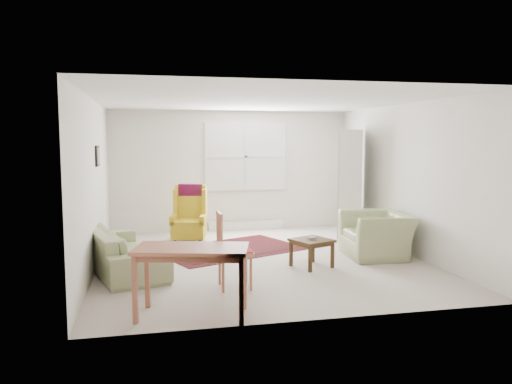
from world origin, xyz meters
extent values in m
cube|color=#B9AB9E|center=(0.00, 0.00, 0.00)|extent=(5.00, 5.50, 0.01)
cube|color=white|center=(0.00, 0.00, 2.50)|extent=(5.00, 5.50, 0.01)
cube|color=silver|center=(0.00, 2.75, 1.25)|extent=(5.00, 0.04, 2.50)
cube|color=silver|center=(0.00, -2.75, 1.25)|extent=(5.00, 0.04, 2.50)
cube|color=silver|center=(-2.50, 0.00, 1.25)|extent=(0.04, 5.50, 2.50)
cube|color=silver|center=(2.50, 0.00, 1.25)|extent=(0.04, 5.50, 2.50)
cube|color=white|center=(0.30, 2.73, 1.55)|extent=(1.72, 0.06, 1.42)
cube|color=white|center=(0.30, 2.73, 1.55)|extent=(1.60, 0.02, 1.30)
cube|color=silver|center=(0.30, 2.67, 0.09)|extent=(1.60, 0.12, 0.18)
cube|color=black|center=(-2.48, 0.50, 1.65)|extent=(0.03, 0.42, 0.32)
cube|color=#9E7949|center=(-2.46, 0.50, 1.65)|extent=(0.01, 0.34, 0.24)
imported|color=#8E9664|center=(-2.10, -0.26, 0.42)|extent=(1.37, 2.24, 0.85)
imported|color=#8E9664|center=(1.91, -0.21, 0.43)|extent=(1.04, 1.17, 0.86)
camera|label=1|loc=(-1.72, -7.61, 1.90)|focal=35.00mm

